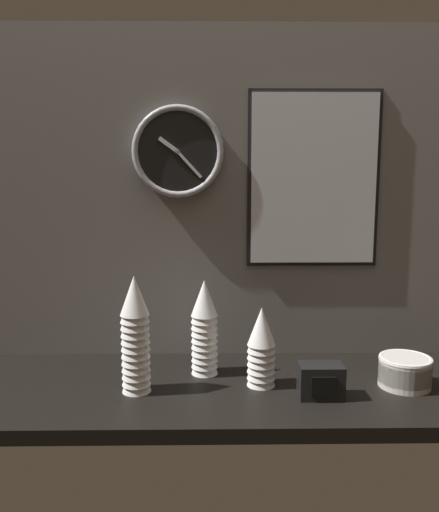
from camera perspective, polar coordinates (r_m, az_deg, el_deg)
ground_plane at (r=161.03cm, az=2.07°, el=-13.85°), size 160.00×56.00×4.00cm
wall_tiled_back at (r=174.80cm, az=1.73°, el=6.41°), size 160.00×3.00×105.00cm
cup_stack_center_left at (r=150.73cm, az=-8.86°, el=-8.15°), size 7.99×7.99×32.75cm
cup_stack_center_right at (r=155.02cm, az=4.42°, el=-9.50°), size 7.99×7.99×22.83cm
cup_stack_center at (r=162.36cm, az=-1.60°, el=-7.50°), size 7.99×7.99×28.78cm
bowl_stack_far_right at (r=164.83cm, az=18.93°, el=-11.35°), size 14.78×14.78×8.63cm
wall_clock at (r=171.75cm, az=-4.42°, el=10.91°), size 28.60×2.70×28.60cm
menu_board at (r=175.31cm, az=9.88°, el=7.96°), size 41.90×1.32×55.56cm
napkin_dispenser at (r=151.86cm, az=10.62°, el=-12.79°), size 11.94×7.74×9.16cm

